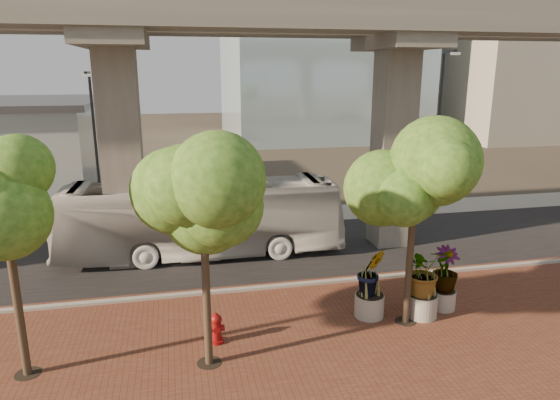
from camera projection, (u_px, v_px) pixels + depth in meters
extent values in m
plane|color=#332E25|center=(275.00, 268.00, 21.10)|extent=(160.00, 160.00, 0.00)
cube|color=brown|center=(333.00, 379.00, 13.52)|extent=(70.00, 13.00, 0.06)
cube|color=black|center=(266.00, 252.00, 22.98)|extent=(90.00, 8.00, 0.04)
cube|color=#9A968F|center=(285.00, 286.00, 19.18)|extent=(70.00, 0.25, 0.16)
cube|color=#9A968F|center=(248.00, 218.00, 28.18)|extent=(90.00, 3.00, 0.06)
cube|color=gray|center=(272.00, 5.00, 18.82)|extent=(72.00, 2.40, 1.80)
cube|color=gray|center=(257.00, 14.00, 21.84)|extent=(72.00, 2.40, 1.80)
cube|color=gray|center=(524.00, 37.00, 59.82)|extent=(18.00, 16.00, 24.00)
imported|color=silver|center=(202.00, 218.00, 22.21)|extent=(12.58, 3.28, 3.48)
cylinder|color=maroon|center=(217.00, 341.00, 15.27)|extent=(0.44, 0.44, 0.10)
cylinder|color=maroon|center=(217.00, 330.00, 15.18)|extent=(0.29, 0.29, 0.71)
sphere|color=maroon|center=(216.00, 320.00, 15.09)|extent=(0.34, 0.34, 0.34)
cylinder|color=maroon|center=(216.00, 315.00, 15.05)|extent=(0.10, 0.10, 0.12)
cylinder|color=maroon|center=(216.00, 328.00, 15.17)|extent=(0.49, 0.20, 0.20)
cylinder|color=#9C9A8D|center=(422.00, 305.00, 16.80)|extent=(1.02, 1.02, 0.79)
imported|color=#295717|center=(424.00, 271.00, 16.49)|extent=(2.26, 2.26, 1.69)
cylinder|color=gray|center=(443.00, 299.00, 17.38)|extent=(0.86, 0.86, 0.67)
imported|color=#295717|center=(445.00, 269.00, 17.10)|extent=(2.10, 2.10, 1.58)
cylinder|color=gray|center=(369.00, 305.00, 16.82)|extent=(0.99, 0.99, 0.77)
imported|color=#295717|center=(371.00, 272.00, 16.52)|extent=(2.20, 2.20, 1.65)
cylinder|color=#4B392B|center=(19.00, 310.00, 13.20)|extent=(0.22, 0.22, 3.84)
cylinder|color=black|center=(28.00, 374.00, 13.69)|extent=(0.70, 0.70, 0.01)
cylinder|color=#4B392B|center=(207.00, 304.00, 13.73)|extent=(0.22, 0.22, 3.67)
cylinder|color=black|center=(209.00, 363.00, 14.19)|extent=(0.70, 0.70, 0.01)
cylinder|color=#4B392B|center=(409.00, 273.00, 16.09)|extent=(0.22, 0.22, 3.47)
cylinder|color=black|center=(405.00, 321.00, 16.53)|extent=(0.70, 0.70, 0.01)
cylinder|color=#28292D|center=(97.00, 155.00, 24.97)|extent=(0.14, 0.14, 7.96)
cube|color=#28292D|center=(87.00, 73.00, 23.49)|extent=(0.15, 1.00, 0.15)
cube|color=silver|center=(86.00, 75.00, 23.05)|extent=(0.40, 0.20, 0.12)
cylinder|color=#2C2C31|center=(437.00, 136.00, 27.92)|extent=(0.16, 0.16, 9.03)
cube|color=#2C2C31|center=(450.00, 52.00, 26.24)|extent=(0.17, 1.13, 0.17)
cube|color=silver|center=(455.00, 54.00, 25.74)|extent=(0.45, 0.23, 0.14)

